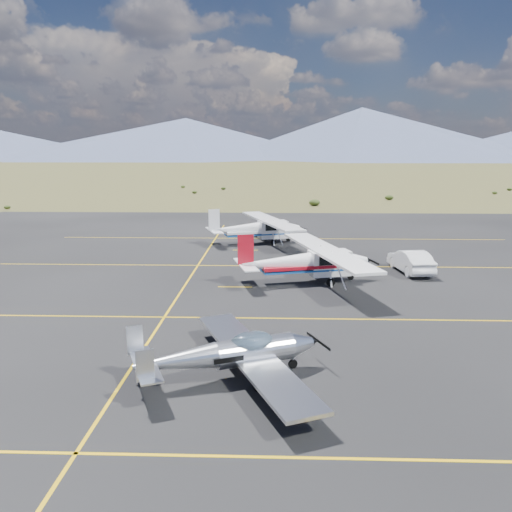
% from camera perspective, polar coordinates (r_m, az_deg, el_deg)
% --- Properties ---
extents(ground, '(1600.00, 1600.00, 0.00)m').
position_cam_1_polar(ground, '(22.10, 4.00, -8.86)').
color(ground, '#383D1C').
rests_on(ground, ground).
extents(apron, '(72.00, 72.00, 0.02)m').
position_cam_1_polar(apron, '(28.75, 3.51, -3.89)').
color(apron, black).
rests_on(apron, ground).
extents(aircraft_low_wing, '(6.77, 8.89, 1.98)m').
position_cam_1_polar(aircraft_low_wing, '(17.65, -2.57, -11.07)').
color(aircraft_low_wing, silver).
rests_on(aircraft_low_wing, apron).
extents(aircraft_cessna, '(8.04, 12.17, 3.09)m').
position_cam_1_polar(aircraft_cessna, '(30.03, 5.83, -0.54)').
color(aircraft_cessna, white).
rests_on(aircraft_cessna, apron).
extents(aircraft_plain, '(8.38, 11.99, 3.08)m').
position_cam_1_polar(aircraft_plain, '(42.64, 0.12, 3.24)').
color(aircraft_plain, white).
rests_on(aircraft_plain, apron).
extents(sedan, '(2.14, 4.69, 1.49)m').
position_cam_1_polar(sedan, '(34.16, 17.26, -0.55)').
color(sedan, white).
rests_on(sedan, apron).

